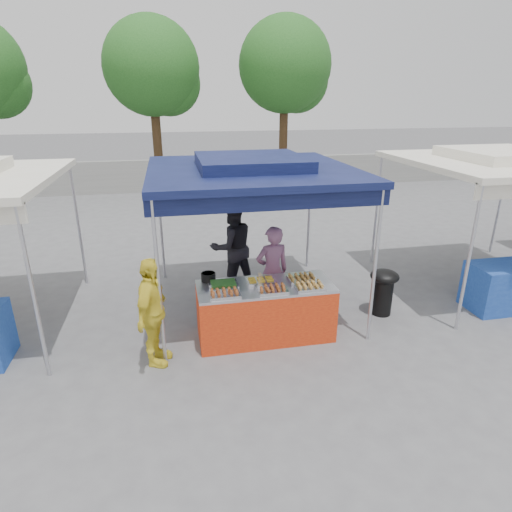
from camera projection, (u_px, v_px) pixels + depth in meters
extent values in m
plane|color=#5C5C5E|center=(264.00, 332.00, 6.65)|extent=(80.00, 80.00, 0.00)
cube|color=gray|center=(203.00, 174.00, 16.53)|extent=(40.00, 0.25, 1.20)
cylinder|color=silver|center=(159.00, 286.00, 5.51)|extent=(0.05, 0.05, 2.30)
cylinder|color=silver|center=(375.00, 269.00, 6.07)|extent=(0.05, 0.05, 2.30)
cylinder|color=silver|center=(161.00, 223.00, 8.26)|extent=(0.05, 0.05, 2.30)
cylinder|color=silver|center=(309.00, 215.00, 8.82)|extent=(0.05, 0.05, 2.30)
cube|color=#101742|center=(251.00, 170.00, 6.74)|extent=(3.20, 3.20, 0.10)
cube|color=#101742|center=(251.00, 162.00, 6.70)|extent=(1.65, 1.65, 0.18)
cube|color=#101742|center=(273.00, 201.00, 5.42)|extent=(3.20, 0.04, 0.25)
cylinder|color=silver|center=(34.00, 296.00, 5.23)|extent=(0.05, 0.05, 2.30)
cylinder|color=silver|center=(79.00, 227.00, 7.98)|extent=(0.05, 0.05, 2.30)
cylinder|color=silver|center=(468.00, 261.00, 6.34)|extent=(0.05, 0.05, 2.30)
cylinder|color=silver|center=(376.00, 211.00, 9.10)|extent=(0.05, 0.05, 2.30)
cylinder|color=silver|center=(499.00, 204.00, 9.65)|extent=(0.05, 0.05, 2.30)
cube|color=silver|center=(500.00, 162.00, 7.58)|extent=(3.20, 3.20, 0.10)
cube|color=silver|center=(501.00, 155.00, 7.53)|extent=(1.65, 1.65, 0.18)
cylinder|color=#422D19|center=(157.00, 133.00, 17.30)|extent=(0.36, 0.36, 4.04)
sphere|color=#266020|center=(151.00, 67.00, 16.43)|extent=(3.69, 3.69, 3.69)
sphere|color=#266020|center=(168.00, 83.00, 16.93)|extent=(2.54, 2.54, 2.54)
cylinder|color=#422D19|center=(283.00, 130.00, 18.34)|extent=(0.36, 0.36, 4.15)
sphere|color=#266020|center=(285.00, 65.00, 17.45)|extent=(3.80, 3.80, 3.80)
sphere|color=#266020|center=(297.00, 81.00, 17.95)|extent=(2.61, 2.61, 2.61)
cube|color=red|center=(265.00, 312.00, 6.42)|extent=(2.00, 0.80, 0.81)
cube|color=silver|center=(265.00, 286.00, 6.27)|extent=(2.00, 0.80, 0.04)
cube|color=silver|center=(225.00, 294.00, 5.91)|extent=(0.42, 0.30, 0.05)
cube|color=brown|center=(225.00, 292.00, 5.90)|extent=(0.35, 0.25, 0.02)
cube|color=silver|center=(272.00, 290.00, 6.04)|extent=(0.42, 0.30, 0.05)
cube|color=brown|center=(272.00, 288.00, 6.03)|extent=(0.35, 0.25, 0.02)
cube|color=silver|center=(310.00, 287.00, 6.14)|extent=(0.42, 0.30, 0.05)
cube|color=#B3843D|center=(310.00, 285.00, 6.13)|extent=(0.35, 0.25, 0.02)
cube|color=silver|center=(223.00, 285.00, 6.20)|extent=(0.42, 0.30, 0.05)
cube|color=#25591E|center=(223.00, 283.00, 6.19)|extent=(0.35, 0.25, 0.02)
cube|color=silver|center=(261.00, 281.00, 6.33)|extent=(0.42, 0.30, 0.05)
cube|color=gold|center=(261.00, 279.00, 6.32)|extent=(0.35, 0.25, 0.02)
cube|color=silver|center=(302.00, 279.00, 6.41)|extent=(0.42, 0.30, 0.05)
cube|color=#B3843D|center=(302.00, 277.00, 6.40)|extent=(0.35, 0.25, 0.02)
cylinder|color=black|center=(208.00, 277.00, 6.39)|extent=(0.22, 0.22, 0.13)
cylinder|color=silver|center=(260.00, 288.00, 6.06)|extent=(0.07, 0.07, 0.09)
cylinder|color=black|center=(382.00, 296.00, 7.13)|extent=(0.33, 0.33, 0.63)
ellipsoid|color=black|center=(385.00, 276.00, 7.00)|extent=(0.47, 0.47, 0.21)
cube|color=#1430A6|center=(227.00, 313.00, 6.93)|extent=(0.51, 0.35, 0.30)
cube|color=#1430A6|center=(273.00, 306.00, 7.12)|extent=(0.54, 0.38, 0.32)
cube|color=#1430A6|center=(273.00, 289.00, 7.01)|extent=(0.50, 0.35, 0.30)
imported|color=#8C597F|center=(272.00, 272.00, 6.96)|extent=(0.61, 0.44, 1.54)
imported|color=black|center=(232.00, 247.00, 7.79)|extent=(0.99, 0.86, 1.73)
imported|color=yellow|center=(153.00, 313.00, 5.64)|extent=(0.62, 0.97, 1.53)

